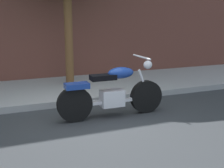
% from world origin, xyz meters
% --- Properties ---
extents(ground_plane, '(60.00, 60.00, 0.00)m').
position_xyz_m(ground_plane, '(0.00, 0.00, 0.00)').
color(ground_plane, '#303335').
extents(sidewalk, '(18.06, 2.57, 0.14)m').
position_xyz_m(sidewalk, '(0.00, 2.49, 0.07)').
color(sidewalk, '#9E9E9E').
rests_on(sidewalk, ground).
extents(motorcycle, '(2.13, 0.70, 1.15)m').
position_xyz_m(motorcycle, '(0.44, 0.27, 0.46)').
color(motorcycle, black).
rests_on(motorcycle, ground).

